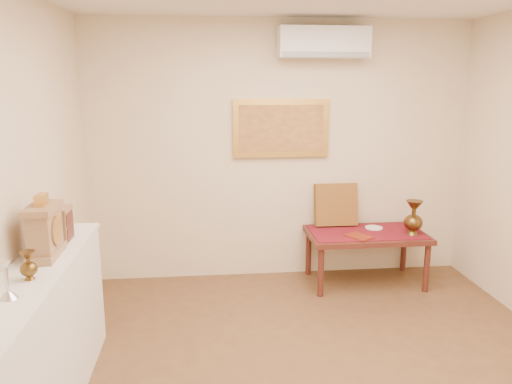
{
  "coord_description": "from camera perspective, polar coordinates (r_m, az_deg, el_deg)",
  "views": [
    {
      "loc": [
        -0.81,
        -2.9,
        2.08
      ],
      "look_at": [
        -0.37,
        1.15,
        1.17
      ],
      "focal_mm": 35.0,
      "sensor_mm": 36.0,
      "label": 1
    }
  ],
  "objects": [
    {
      "name": "wall_back",
      "position": [
        5.27,
        2.8,
        4.61
      ],
      "size": [
        4.0,
        0.02,
        2.7
      ],
      "primitive_type": "cube",
      "color": "beige",
      "rests_on": "ground"
    },
    {
      "name": "candlestick",
      "position": [
        2.89,
        -26.6,
        -9.0
      ],
      "size": [
        0.1,
        0.1,
        0.2
      ],
      "primitive_type": null,
      "color": "silver",
      "rests_on": "display_ledge"
    },
    {
      "name": "brass_urn_small",
      "position": [
        3.1,
        -24.61,
        -7.21
      ],
      "size": [
        0.1,
        0.1,
        0.22
      ],
      "primitive_type": null,
      "color": "brown",
      "rests_on": "display_ledge"
    },
    {
      "name": "table_cloth",
      "position": [
        5.29,
        12.5,
        -4.49
      ],
      "size": [
        1.14,
        0.59,
        0.01
      ],
      "primitive_type": "cube",
      "color": "maroon",
      "rests_on": "low_table"
    },
    {
      "name": "brass_urn_tall",
      "position": [
        5.27,
        17.58,
        -2.39
      ],
      "size": [
        0.19,
        0.19,
        0.43
      ],
      "primitive_type": null,
      "color": "brown",
      "rests_on": "table_cloth"
    },
    {
      "name": "plate",
      "position": [
        5.42,
        13.32,
        -4.0
      ],
      "size": [
        0.18,
        0.18,
        0.01
      ],
      "primitive_type": "cylinder",
      "color": "white",
      "rests_on": "table_cloth"
    },
    {
      "name": "menu",
      "position": [
        5.09,
        11.7,
        -4.99
      ],
      "size": [
        0.28,
        0.31,
        0.01
      ],
      "primitive_type": "cube",
      "rotation": [
        0.0,
        0.0,
        0.55
      ],
      "color": "maroon",
      "rests_on": "table_cloth"
    },
    {
      "name": "cushion",
      "position": [
        5.41,
        9.11,
        -1.42
      ],
      "size": [
        0.45,
        0.19,
        0.47
      ],
      "primitive_type": "cube",
      "rotation": [
        -0.21,
        0.0,
        0.0
      ],
      "color": "#612513",
      "rests_on": "table_cloth"
    },
    {
      "name": "display_ledge",
      "position": [
        3.46,
        -23.36,
        -15.81
      ],
      "size": [
        0.37,
        2.02,
        0.98
      ],
      "color": "white",
      "rests_on": "floor"
    },
    {
      "name": "mantel_clock",
      "position": [
        3.43,
        -23.0,
        -4.08
      ],
      "size": [
        0.17,
        0.36,
        0.41
      ],
      "color": "#9E7451",
      "rests_on": "display_ledge"
    },
    {
      "name": "wooden_chest",
      "position": [
        3.74,
        -21.61,
        -3.43
      ],
      "size": [
        0.16,
        0.21,
        0.24
      ],
      "color": "#9E7451",
      "rests_on": "display_ledge"
    },
    {
      "name": "low_table",
      "position": [
        5.31,
        12.47,
        -5.21
      ],
      "size": [
        1.2,
        0.7,
        0.55
      ],
      "color": "#512118",
      "rests_on": "floor"
    },
    {
      "name": "painting",
      "position": [
        5.21,
        2.88,
        7.29
      ],
      "size": [
        1.0,
        0.06,
        0.6
      ],
      "color": "gold",
      "rests_on": "wall_back"
    },
    {
      "name": "ac_unit",
      "position": [
        5.18,
        7.74,
        16.57
      ],
      "size": [
        0.9,
        0.25,
        0.3
      ],
      "color": "white",
      "rests_on": "wall_back"
    }
  ]
}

